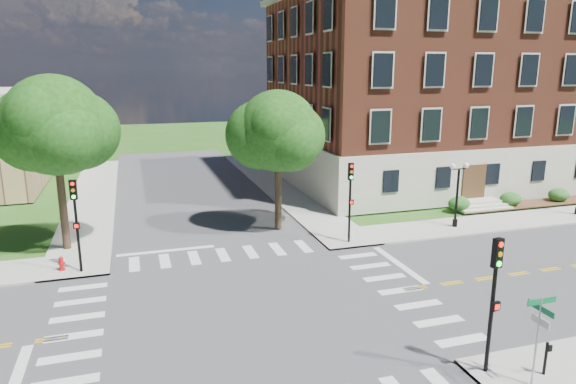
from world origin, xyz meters
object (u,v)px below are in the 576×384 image
object	(u,v)px
traffic_signal_ne	(350,192)
fire_hydrant	(61,264)
street_sign_pole	(539,325)
traffic_signal_se	(494,288)
push_button_post	(546,357)
traffic_signal_nw	(76,214)
twin_lamp_west	(457,191)

from	to	relation	value
traffic_signal_ne	fire_hydrant	world-z (taller)	traffic_signal_ne
street_sign_pole	traffic_signal_se	bearing A→B (deg)	128.01
traffic_signal_ne	fire_hydrant	size ratio (longest dim) A/B	6.40
traffic_signal_se	fire_hydrant	world-z (taller)	traffic_signal_se
push_button_post	fire_hydrant	bearing A→B (deg)	138.40
traffic_signal_ne	street_sign_pole	xyz separation A→B (m)	(-0.07, -14.95, -0.88)
traffic_signal_se	street_sign_pole	distance (m)	1.69
traffic_signal_nw	push_button_post	bearing A→B (deg)	-42.39
push_button_post	fire_hydrant	size ratio (longest dim) A/B	1.60
traffic_signal_se	push_button_post	world-z (taller)	traffic_signal_se
traffic_signal_se	twin_lamp_west	xyz separation A→B (m)	(8.87, 14.58, -0.66)
traffic_signal_nw	twin_lamp_west	distance (m)	22.91
street_sign_pole	traffic_signal_ne	bearing A→B (deg)	89.74
traffic_signal_se	fire_hydrant	size ratio (longest dim) A/B	6.40
fire_hydrant	traffic_signal_nw	bearing A→B (deg)	-25.71
street_sign_pole	push_button_post	world-z (taller)	street_sign_pole
traffic_signal_ne	traffic_signal_nw	world-z (taller)	same
traffic_signal_nw	push_button_post	world-z (taller)	traffic_signal_nw
traffic_signal_nw	street_sign_pole	size ratio (longest dim) A/B	1.55
traffic_signal_nw	push_button_post	distance (m)	21.48
traffic_signal_ne	twin_lamp_west	bearing A→B (deg)	5.55
fire_hydrant	twin_lamp_west	bearing A→B (deg)	1.18
traffic_signal_se	traffic_signal_nw	world-z (taller)	same
traffic_signal_se	traffic_signal_ne	size ratio (longest dim) A/B	1.00
street_sign_pole	push_button_post	bearing A→B (deg)	23.32
traffic_signal_se	traffic_signal_nw	xyz separation A→B (m)	(-14.02, 13.62, 0.00)
push_button_post	traffic_signal_ne	bearing A→B (deg)	93.12
traffic_signal_ne	twin_lamp_west	world-z (taller)	traffic_signal_ne
traffic_signal_se	traffic_signal_ne	distance (m)	13.84
fire_hydrant	traffic_signal_ne	bearing A→B (deg)	-1.00
twin_lamp_west	push_button_post	xyz separation A→B (m)	(-7.11, -15.35, -1.73)
traffic_signal_nw	street_sign_pole	distance (m)	21.00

